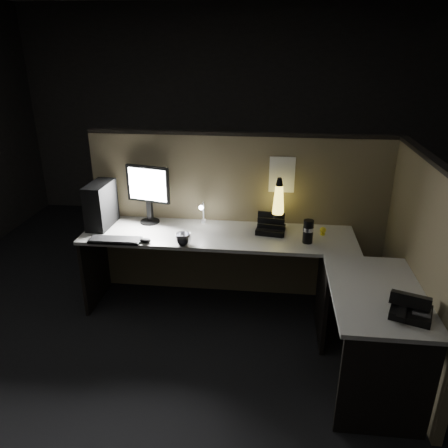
# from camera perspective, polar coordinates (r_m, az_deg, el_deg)

# --- Properties ---
(floor) EXTENTS (6.00, 6.00, 0.00)m
(floor) POSITION_cam_1_polar(r_m,az_deg,el_deg) (3.55, 0.54, -16.19)
(floor) COLOR black
(floor) RESTS_ON ground
(room_shell) EXTENTS (6.00, 6.00, 6.00)m
(room_shell) POSITION_cam_1_polar(r_m,az_deg,el_deg) (2.83, 0.66, 10.24)
(room_shell) COLOR silver
(room_shell) RESTS_ON ground
(partition_back) EXTENTS (2.66, 0.06, 1.50)m
(partition_back) POSITION_cam_1_polar(r_m,az_deg,el_deg) (3.98, 1.97, 0.82)
(partition_back) COLOR brown
(partition_back) RESTS_ON ground
(partition_right) EXTENTS (0.06, 1.66, 1.50)m
(partition_right) POSITION_cam_1_polar(r_m,az_deg,el_deg) (3.38, 23.92, -5.40)
(partition_right) COLOR brown
(partition_right) RESTS_ON ground
(desk) EXTENTS (2.60, 1.60, 0.73)m
(desk) POSITION_cam_1_polar(r_m,az_deg,el_deg) (3.43, 4.01, -6.13)
(desk) COLOR #AFADA5
(desk) RESTS_ON ground
(pc_tower) EXTENTS (0.18, 0.38, 0.39)m
(pc_tower) POSITION_cam_1_polar(r_m,az_deg,el_deg) (3.94, -15.78, 2.43)
(pc_tower) COLOR black
(pc_tower) RESTS_ON desk
(monitor) EXTENTS (0.40, 0.17, 0.52)m
(monitor) POSITION_cam_1_polar(r_m,az_deg,el_deg) (3.89, -9.88, 4.56)
(monitor) COLOR black
(monitor) RESTS_ON desk
(keyboard) EXTENTS (0.42, 0.15, 0.02)m
(keyboard) POSITION_cam_1_polar(r_m,az_deg,el_deg) (3.66, -14.02, -2.07)
(keyboard) COLOR black
(keyboard) RESTS_ON desk
(mouse) EXTENTS (0.11, 0.09, 0.04)m
(mouse) POSITION_cam_1_polar(r_m,az_deg,el_deg) (3.59, -10.24, -2.12)
(mouse) COLOR black
(mouse) RESTS_ON desk
(clip_lamp) EXTENTS (0.04, 0.16, 0.21)m
(clip_lamp) POSITION_cam_1_polar(r_m,az_deg,el_deg) (3.83, -2.85, 1.56)
(clip_lamp) COLOR white
(clip_lamp) RESTS_ON desk
(organizer) EXTENTS (0.26, 0.23, 0.18)m
(organizer) POSITION_cam_1_polar(r_m,az_deg,el_deg) (3.74, 6.12, -0.45)
(organizer) COLOR black
(organizer) RESTS_ON desk
(lava_lamp) EXTENTS (0.12, 0.12, 0.46)m
(lava_lamp) POSITION_cam_1_polar(r_m,az_deg,el_deg) (3.75, 7.09, 2.05)
(lava_lamp) COLOR black
(lava_lamp) RESTS_ON desk
(travel_mug) EXTENTS (0.09, 0.09, 0.19)m
(travel_mug) POSITION_cam_1_polar(r_m,az_deg,el_deg) (3.56, 10.93, -0.97)
(travel_mug) COLOR black
(travel_mug) RESTS_ON desk
(steel_mug) EXTENTS (0.13, 0.13, 0.10)m
(steel_mug) POSITION_cam_1_polar(r_m,az_deg,el_deg) (3.48, -5.35, -2.04)
(steel_mug) COLOR silver
(steel_mug) RESTS_ON desk
(figurine) EXTENTS (0.05, 0.05, 0.05)m
(figurine) POSITION_cam_1_polar(r_m,az_deg,el_deg) (3.75, 12.80, -0.77)
(figurine) COLOR yellow
(figurine) RESTS_ON desk
(pinned_paper) EXTENTS (0.22, 0.00, 0.31)m
(pinned_paper) POSITION_cam_1_polar(r_m,az_deg,el_deg) (3.80, 7.58, 6.39)
(pinned_paper) COLOR white
(pinned_paper) RESTS_ON partition_back
(desk_phone) EXTENTS (0.28, 0.28, 0.14)m
(desk_phone) POSITION_cam_1_polar(r_m,az_deg,el_deg) (2.84, 23.15, -9.97)
(desk_phone) COLOR black
(desk_phone) RESTS_ON desk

